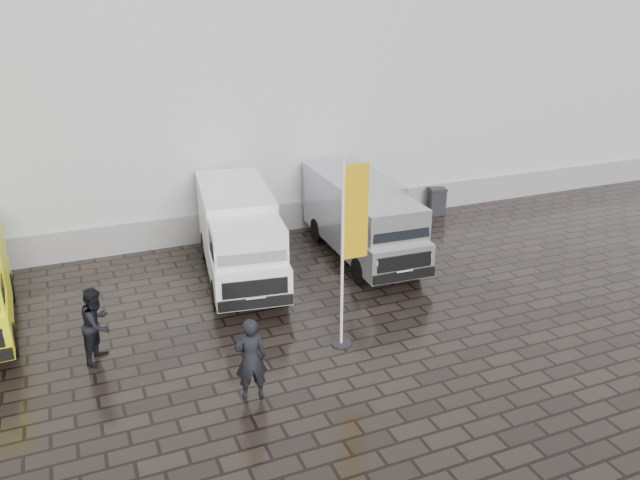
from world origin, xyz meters
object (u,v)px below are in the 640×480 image
object	(u,v)px
van_white	(239,237)
person_front	(251,359)
van_silver	(362,220)
person_tent	(97,324)
flagpole	(350,245)
wheelie_bin	(437,201)

from	to	relation	value
van_white	person_front	size ratio (longest dim) A/B	3.21
van_silver	person_tent	bearing A→B (deg)	-156.76
van_white	van_silver	size ratio (longest dim) A/B	1.02
person_tent	person_front	bearing A→B (deg)	-104.63
van_white	van_silver	world-z (taller)	van_white
flagpole	person_front	size ratio (longest dim) A/B	2.52
flagpole	van_white	bearing A→B (deg)	105.88
person_tent	flagpole	bearing A→B (deg)	-75.68
wheelie_bin	van_silver	bearing A→B (deg)	-132.89
flagpole	person_front	world-z (taller)	flagpole
van_silver	flagpole	size ratio (longest dim) A/B	1.25
wheelie_bin	person_front	bearing A→B (deg)	-122.83
van_silver	wheelie_bin	xyz separation A→B (m)	(4.58, 2.72, -0.76)
van_silver	flagpole	distance (m)	5.61
wheelie_bin	person_tent	size ratio (longest dim) A/B	0.56
person_front	van_silver	bearing A→B (deg)	-125.79
person_front	person_tent	bearing A→B (deg)	-37.69
van_white	person_tent	world-z (taller)	van_white
flagpole	wheelie_bin	bearing A→B (deg)	45.75
wheelie_bin	person_tent	world-z (taller)	person_tent
flagpole	wheelie_bin	world-z (taller)	flagpole
van_silver	wheelie_bin	world-z (taller)	van_silver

